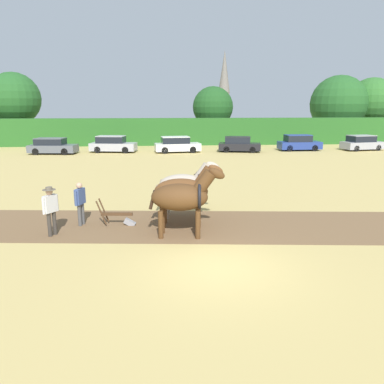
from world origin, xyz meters
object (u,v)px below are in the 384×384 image
object	(u,v)px
farmer_beside_team	(198,187)
farmer_onlooker_left	(51,207)
parked_car_left	(113,144)
parked_car_center_left	(177,145)
church_spire	(224,87)
parked_car_far_left	(52,146)
draft_horse_trail_left	(185,185)
tree_center	(372,102)
parked_car_right	(362,143)
draft_horse_lead_right	(184,191)
parked_car_center_right	(299,143)
tree_far_left	(14,99)
draft_horse_lead_left	(183,197)
plow	(120,217)
parked_car_center	(239,145)
tree_center_left	(339,104)
tree_left	(213,107)
farmer_at_plow	(80,201)

from	to	relation	value
farmer_beside_team	farmer_onlooker_left	size ratio (longest dim) A/B	0.92
parked_car_left	parked_car_center_left	size ratio (longest dim) A/B	1.01
church_spire	parked_car_far_left	bearing A→B (deg)	-118.53
church_spire	draft_horse_trail_left	xyz separation A→B (m)	(-12.10, -64.55, -6.72)
farmer_onlooker_left	parked_car_far_left	size ratio (longest dim) A/B	0.40
tree_center	draft_horse_trail_left	size ratio (longest dim) A/B	3.02
parked_car_right	draft_horse_lead_right	bearing A→B (deg)	-140.30
draft_horse_trail_left	parked_car_center_right	size ratio (longest dim) A/B	0.63
tree_far_left	farmer_onlooker_left	world-z (taller)	tree_far_left
church_spire	farmer_beside_team	bearing A→B (deg)	-100.24
parked_car_center_left	farmer_onlooker_left	bearing A→B (deg)	-109.97
tree_center	farmer_onlooker_left	xyz separation A→B (m)	(-32.05, -36.21, -3.86)
tree_center	parked_car_right	bearing A→B (deg)	-121.50
draft_horse_lead_left	parked_car_right	world-z (taller)	draft_horse_lead_left
plow	parked_car_center	world-z (taller)	parked_car_center
draft_horse_lead_left	parked_car_far_left	world-z (taller)	draft_horse_lead_left
tree_far_left	draft_horse_lead_left	distance (m)	39.58
tree_far_left	parked_car_far_left	world-z (taller)	tree_far_left
draft_horse_trail_left	parked_car_right	xyz separation A→B (m)	(19.54, 21.89, -0.62)
draft_horse_lead_right	tree_center_left	bearing A→B (deg)	62.88
tree_far_left	parked_car_center_left	world-z (taller)	tree_far_left
draft_horse_lead_left	parked_car_right	distance (m)	31.29
farmer_beside_team	draft_horse_lead_right	bearing A→B (deg)	-79.80
plow	farmer_beside_team	bearing A→B (deg)	39.60
tree_center_left	draft_horse_lead_right	size ratio (longest dim) A/B	3.00
tree_center_left	parked_car_center	bearing A→B (deg)	-141.84
tree_center_left	parked_car_right	world-z (taller)	tree_center_left
parked_car_far_left	parked_car_left	size ratio (longest dim) A/B	0.98
draft_horse_trail_left	parked_car_center_right	distance (m)	25.73
draft_horse_lead_left	parked_car_center_right	size ratio (longest dim) A/B	0.64
parked_car_far_left	tree_center	bearing A→B (deg)	23.99
tree_center_left	parked_car_left	world-z (taller)	tree_center_left
farmer_beside_team	parked_car_center	bearing A→B (deg)	101.46
parked_car_center_left	parked_car_right	distance (m)	19.04
farmer_onlooker_left	parked_car_center	xyz separation A→B (m)	(11.59, 23.54, -0.35)
parked_car_center_right	draft_horse_lead_left	bearing A→B (deg)	-119.88
parked_car_far_left	parked_car_center	size ratio (longest dim) A/B	1.05
church_spire	draft_horse_lead_left	distance (m)	68.36
parked_car_center_right	parked_car_center	bearing A→B (deg)	-176.18
farmer_onlooker_left	parked_car_far_left	bearing A→B (deg)	138.43
draft_horse_trail_left	farmer_beside_team	world-z (taller)	draft_horse_trail_left
draft_horse_lead_right	tree_left	bearing A→B (deg)	86.10
draft_horse_lead_right	farmer_onlooker_left	distance (m)	4.88
farmer_at_plow	farmer_onlooker_left	size ratio (longest dim) A/B	0.95
parked_car_right	church_spire	bearing A→B (deg)	90.03
draft_horse_lead_left	draft_horse_trail_left	distance (m)	2.37
tree_center	plow	bearing A→B (deg)	-130.20
farmer_at_plow	parked_car_left	distance (m)	23.16
plow	parked_car_left	xyz separation A→B (m)	(-3.17, 23.23, 0.46)
plow	parked_car_left	distance (m)	23.45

